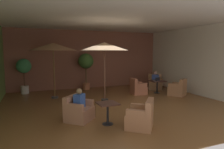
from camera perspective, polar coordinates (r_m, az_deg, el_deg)
name	(u,v)px	position (r m, az deg, el deg)	size (l,w,h in m)	color
ground_plane	(116,104)	(8.81, 1.09, -8.35)	(9.50, 8.89, 0.02)	brown
wall_back_brick	(88,59)	(12.71, -6.68, 4.24)	(9.50, 0.08, 3.54)	brown
wall_right_plain	(201,61)	(11.24, 23.84, 3.47)	(0.08, 8.89, 3.54)	silver
ceiling_slab	(116,19)	(8.63, 1.14, 15.27)	(9.50, 8.89, 0.06)	silver
cafe_table_front_left	(157,83)	(11.30, 12.60, -2.30)	(0.81, 0.81, 0.68)	black
armchair_front_left_north	(138,88)	(10.83, 7.26, -3.90)	(0.80, 0.78, 0.85)	#B36748
armchair_front_left_east	(178,89)	(10.93, 18.07, -4.00)	(1.00, 1.03, 0.87)	#AA744D
armchair_front_left_south	(155,84)	(12.46, 12.05, -2.55)	(1.05, 1.06, 0.89)	#A6784B
cafe_table_front_right	(108,108)	(6.30, -1.24, -9.47)	(0.63, 0.63, 0.68)	black
armchair_front_right_north	(78,111)	(6.79, -9.42, -10.19)	(1.10, 1.10, 0.81)	#A97154
armchair_front_right_east	(141,117)	(6.13, 8.18, -11.89)	(1.08, 1.09, 0.86)	#A46D47
patio_umbrella_tall_red	(105,47)	(9.15, -2.12, 7.80)	(2.17, 2.17, 2.66)	#2D2D2D
patio_umbrella_center_beige	(53,47)	(10.05, -16.21, 7.43)	(2.25, 2.25, 2.66)	#2D2D2D
potted_tree_left_corner	(86,63)	(12.05, -7.36, 3.18)	(0.89, 0.89, 2.14)	#A86240
potted_tree_mid_left	(24,69)	(11.76, -23.56, 1.38)	(0.77, 0.77, 1.87)	silver
patron_blue_shirt	(155,77)	(12.37, 12.11, -0.77)	(0.46, 0.40, 0.63)	#384F96
patron_by_window	(79,99)	(6.67, -9.19, -6.96)	(0.42, 0.43, 0.63)	#2D4E9B
iced_drink_cup	(156,80)	(11.28, 12.35, -1.41)	(0.08, 0.08, 0.11)	white
open_laptop	(157,80)	(11.13, 12.52, -1.54)	(0.33, 0.26, 0.20)	#9EA0A5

